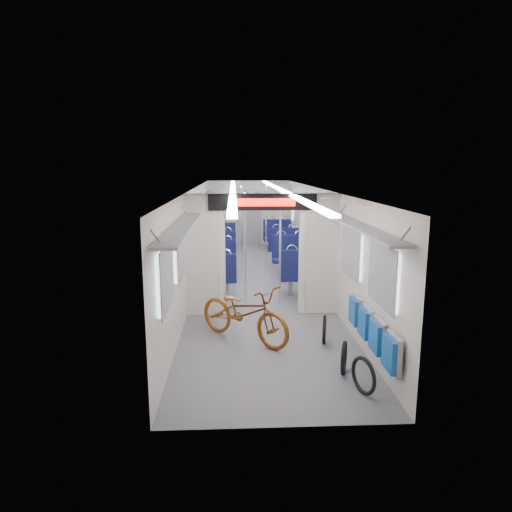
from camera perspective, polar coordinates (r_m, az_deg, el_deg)
The scene contains 14 objects.
carriage at distance 10.33m, azimuth 0.18°, elevation 3.93°, with size 12.00×12.02×2.31m.
bicycle at distance 7.43m, azimuth -1.50°, elevation -7.08°, with size 0.63×1.81×0.95m, color brown.
flip_bench at distance 6.57m, azimuth 14.23°, elevation -8.92°, with size 0.12×2.07×0.48m.
bike_hoop_a at distance 6.01m, azimuth 13.27°, elevation -14.56°, with size 0.49×0.49×0.05m, color black.
bike_hoop_b at distance 6.48m, azimuth 10.92°, elevation -12.59°, with size 0.47×0.47×0.05m, color black.
bike_hoop_c at distance 7.45m, azimuth 8.53°, elevation -9.28°, with size 0.47×0.47×0.05m, color black.
seat_bay_near_left at distance 10.67m, azimuth -4.89°, elevation -1.12°, with size 0.90×2.03×1.09m.
seat_bay_near_right at distance 10.95m, azimuth 4.97°, elevation -0.64°, with size 0.95×2.27×1.16m.
seat_bay_far_left at distance 14.04m, azimuth -4.40°, elevation 1.87°, with size 0.91×2.08×1.10m.
seat_bay_far_right at distance 14.40m, azimuth 3.09°, elevation 2.23°, with size 0.96×2.29×1.17m.
stanchion_near_left at distance 9.14m, azimuth -1.35°, elevation 0.76°, with size 0.04×0.04×2.30m, color silver.
stanchion_near_right at distance 9.15m, azimuth 3.02°, elevation 0.76°, with size 0.04×0.04×2.30m, color silver.
stanchion_far_left at distance 12.12m, azimuth -1.80°, elevation 3.33°, with size 0.04×0.04×2.30m, color silver.
stanchion_far_right at distance 12.70m, azimuth 1.27°, elevation 3.69°, with size 0.04×0.04×2.30m, color silver.
Camera 1 is at (-0.53, -10.50, 2.80)m, focal length 32.00 mm.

